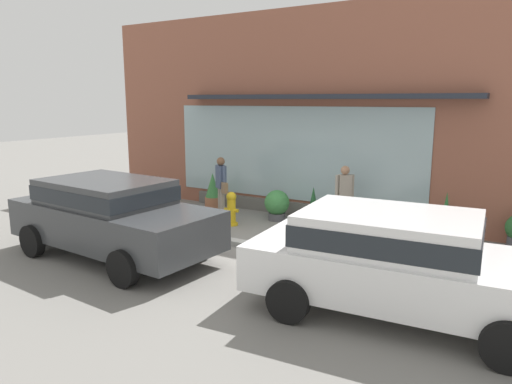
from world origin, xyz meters
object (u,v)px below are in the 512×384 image
potted_plant_window_right (407,225)px  fire_hydrant (231,208)px  parked_car_dark_gray (111,213)px  potted_plant_corner_tall (445,217)px  potted_plant_doorstep (277,204)px  parked_car_white (397,258)px  pedestrian_with_handbag (221,183)px  pedestrian_passerby (344,193)px  potted_plant_trailing_edge (170,193)px  potted_plant_window_left (213,192)px  potted_plant_window_center (313,205)px

potted_plant_window_right → fire_hydrant: bearing=-161.3°
parked_car_dark_gray → potted_plant_window_right: bearing=48.4°
potted_plant_corner_tall → potted_plant_doorstep: bearing=-174.6°
parked_car_white → potted_plant_doorstep: parked_car_white is taller
pedestrian_with_handbag → potted_plant_window_right: (4.72, 0.82, -0.71)m
fire_hydrant → parked_car_white: (4.93, -2.98, 0.44)m
potted_plant_doorstep → pedestrian_passerby: bearing=-1.7°
fire_hydrant → potted_plant_doorstep: (0.73, 1.06, -0.01)m
pedestrian_with_handbag → parked_car_white: size_ratio=0.36×
pedestrian_passerby → potted_plant_trailing_edge: (-5.59, 0.07, -0.59)m
pedestrian_with_handbag → potted_plant_trailing_edge: size_ratio=2.51×
potted_plant_window_right → potted_plant_window_left: bearing=-178.0°
fire_hydrant → potted_plant_window_right: (4.04, 1.36, -0.20)m
fire_hydrant → pedestrian_with_handbag: pedestrian_with_handbag is taller
fire_hydrant → pedestrian_passerby: 2.84m
pedestrian_passerby → potted_plant_doorstep: pedestrian_passerby is taller
potted_plant_trailing_edge → potted_plant_window_center: (4.62, 0.28, 0.11)m
potted_plant_window_right → parked_car_dark_gray: bearing=-135.5°
fire_hydrant → potted_plant_window_right: bearing=18.7°
potted_plant_window_center → potted_plant_doorstep: bearing=-162.1°
potted_plant_window_right → potted_plant_doorstep: bearing=-174.7°
potted_plant_window_left → potted_plant_corner_tall: 6.32m
pedestrian_with_handbag → potted_plant_corner_tall: (5.55, 0.91, -0.42)m
parked_car_dark_gray → parked_car_white: size_ratio=1.00×
potted_plant_window_left → potted_plant_window_right: potted_plant_window_left is taller
potted_plant_window_left → potted_plant_doorstep: (2.18, -0.12, -0.08)m
potted_plant_doorstep → potted_plant_window_center: bearing=17.9°
parked_car_white → potted_plant_trailing_edge: 8.90m
pedestrian_passerby → potted_plant_window_right: size_ratio=3.38×
pedestrian_with_handbag → pedestrian_passerby: (3.30, 0.46, -0.03)m
potted_plant_trailing_edge → potted_plant_window_right: size_ratio=1.38×
parked_car_dark_gray → potted_plant_corner_tall: 7.30m
parked_car_white → potted_plant_trailing_edge: size_ratio=7.06×
parked_car_dark_gray → potted_plant_doorstep: (1.42, 4.34, -0.48)m
pedestrian_passerby → potted_plant_trailing_edge: pedestrian_passerby is taller
potted_plant_window_left → potted_plant_trailing_edge: size_ratio=1.64×
parked_car_dark_gray → potted_plant_window_right: size_ratio=9.76×
parked_car_white → pedestrian_passerby: bearing=116.1°
pedestrian_with_handbag → potted_plant_window_center: size_ratio=1.75×
parked_car_dark_gray → potted_plant_window_right: parked_car_dark_gray is taller
fire_hydrant → potted_plant_window_center: bearing=39.4°
potted_plant_trailing_edge → pedestrian_with_handbag: bearing=-13.0°
potted_plant_trailing_edge → potted_plant_window_left: bearing=3.9°
pedestrian_with_handbag → potted_plant_window_right: 4.85m
parked_car_dark_gray → potted_plant_trailing_edge: size_ratio=7.06×
potted_plant_corner_tall → parked_car_dark_gray: bearing=-139.6°
fire_hydrant → potted_plant_corner_tall: (4.87, 1.45, 0.10)m
potted_plant_corner_tall → potted_plant_trailing_edge: potted_plant_corner_tall is taller
potted_plant_window_left → potted_plant_trailing_edge: 1.55m
fire_hydrant → parked_car_dark_gray: parked_car_dark_gray is taller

